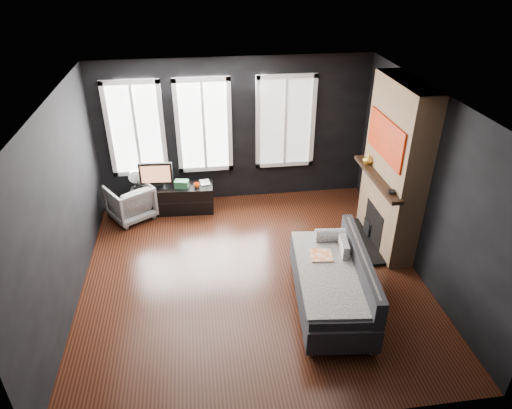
{
  "coord_description": "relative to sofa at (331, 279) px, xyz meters",
  "views": [
    {
      "loc": [
        -0.7,
        -5.41,
        4.38
      ],
      "look_at": [
        0.1,
        0.3,
        1.05
      ],
      "focal_mm": 32.0,
      "sensor_mm": 36.0,
      "label": 1
    }
  ],
  "objects": [
    {
      "name": "floor",
      "position": [
        -0.97,
        0.78,
        -0.43
      ],
      "size": [
        5.0,
        5.0,
        0.0
      ],
      "primitive_type": "plane",
      "color": "black",
      "rests_on": "ground"
    },
    {
      "name": "ceiling",
      "position": [
        -0.97,
        0.78,
        2.27
      ],
      "size": [
        5.0,
        5.0,
        0.0
      ],
      "primitive_type": "plane",
      "color": "white",
      "rests_on": "ground"
    },
    {
      "name": "wall_back",
      "position": [
        -0.97,
        3.28,
        0.92
      ],
      "size": [
        5.0,
        0.02,
        2.7
      ],
      "primitive_type": "cube",
      "color": "black",
      "rests_on": "ground"
    },
    {
      "name": "wall_left",
      "position": [
        -3.47,
        0.78,
        0.92
      ],
      "size": [
        0.02,
        5.0,
        2.7
      ],
      "primitive_type": "cube",
      "color": "black",
      "rests_on": "ground"
    },
    {
      "name": "wall_right",
      "position": [
        1.53,
        0.78,
        0.92
      ],
      "size": [
        0.02,
        5.0,
        2.7
      ],
      "primitive_type": "cube",
      "color": "black",
      "rests_on": "ground"
    },
    {
      "name": "windows",
      "position": [
        -1.42,
        3.24,
        1.95
      ],
      "size": [
        4.0,
        0.16,
        1.76
      ],
      "primitive_type": null,
      "color": "white",
      "rests_on": "wall_back"
    },
    {
      "name": "fireplace",
      "position": [
        1.33,
        1.38,
        0.92
      ],
      "size": [
        0.7,
        1.62,
        2.7
      ],
      "primitive_type": null,
      "color": "#93724C",
      "rests_on": "floor"
    },
    {
      "name": "sofa",
      "position": [
        0.0,
        0.0,
        0.0
      ],
      "size": [
        1.21,
        2.1,
        0.86
      ],
      "primitive_type": null,
      "rotation": [
        0.0,
        0.0,
        -0.11
      ],
      "color": "#28272A",
      "rests_on": "floor"
    },
    {
      "name": "stripe_pillow",
      "position": [
        0.26,
        0.33,
        0.19
      ],
      "size": [
        0.14,
        0.38,
        0.37
      ],
      "primitive_type": "cube",
      "rotation": [
        0.0,
        0.0,
        -0.13
      ],
      "color": "gray",
      "rests_on": "sofa"
    },
    {
      "name": "armchair",
      "position": [
        -2.92,
        2.73,
        -0.07
      ],
      "size": [
        0.95,
        0.93,
        0.72
      ],
      "primitive_type": "imported",
      "rotation": [
        0.0,
        0.0,
        -2.57
      ],
      "color": "silver",
      "rests_on": "floor"
    },
    {
      "name": "media_console",
      "position": [
        -2.17,
        2.88,
        -0.18
      ],
      "size": [
        1.5,
        0.54,
        0.51
      ],
      "primitive_type": null,
      "rotation": [
        0.0,
        0.0,
        -0.05
      ],
      "color": "black",
      "rests_on": "floor"
    },
    {
      "name": "monitor",
      "position": [
        -2.43,
        2.9,
        0.35
      ],
      "size": [
        0.61,
        0.17,
        0.54
      ],
      "primitive_type": null,
      "rotation": [
        0.0,
        0.0,
        -0.06
      ],
      "color": "black",
      "rests_on": "media_console"
    },
    {
      "name": "desk_fan",
      "position": [
        -2.8,
        2.92,
        0.25
      ],
      "size": [
        0.26,
        0.26,
        0.35
      ],
      "primitive_type": null,
      "rotation": [
        0.0,
        0.0,
        0.04
      ],
      "color": "#9E9E9E",
      "rests_on": "media_console"
    },
    {
      "name": "mug",
      "position": [
        -1.72,
        2.77,
        0.13
      ],
      "size": [
        0.12,
        0.1,
        0.11
      ],
      "primitive_type": "imported",
      "rotation": [
        0.0,
        0.0,
        -0.13
      ],
      "color": "#D14E0F",
      "rests_on": "media_console"
    },
    {
      "name": "book",
      "position": [
        -1.66,
        2.93,
        0.19
      ],
      "size": [
        0.17,
        0.04,
        0.23
      ],
      "primitive_type": "imported",
      "rotation": [
        0.0,
        0.0,
        0.1
      ],
      "color": "#ACA38B",
      "rests_on": "media_console"
    },
    {
      "name": "storage_box",
      "position": [
        -1.99,
        2.82,
        0.14
      ],
      "size": [
        0.27,
        0.21,
        0.13
      ],
      "primitive_type": "cube",
      "rotation": [
        0.0,
        0.0,
        -0.22
      ],
      "color": "#2E663F",
      "rests_on": "media_console"
    },
    {
      "name": "mantel_vase",
      "position": [
        1.08,
        1.83,
        0.89
      ],
      "size": [
        0.21,
        0.22,
        0.17
      ],
      "primitive_type": "imported",
      "rotation": [
        0.0,
        0.0,
        -0.24
      ],
      "color": "yellow",
      "rests_on": "fireplace"
    },
    {
      "name": "mantel_clock",
      "position": [
        1.08,
        0.83,
        0.82
      ],
      "size": [
        0.15,
        0.15,
        0.04
      ],
      "primitive_type": "cylinder",
      "rotation": [
        0.0,
        0.0,
        -0.34
      ],
      "color": "black",
      "rests_on": "fireplace"
    }
  ]
}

